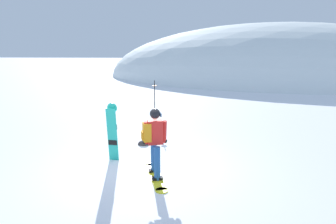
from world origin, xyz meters
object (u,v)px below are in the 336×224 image
spare_snowboard (112,132)px  rock_dark (144,145)px  snowboarder_main (154,141)px  piste_marker_near (155,97)px

spare_snowboard → rock_dark: size_ratio=4.28×
snowboarder_main → rock_dark: size_ratio=4.43×
snowboarder_main → piste_marker_near: piste_marker_near is taller
spare_snowboard → rock_dark: spare_snowboard is taller
piste_marker_near → rock_dark: piste_marker_near is taller
snowboarder_main → piste_marker_near: (-1.36, 5.78, 0.13)m
spare_snowboard → piste_marker_near: (0.02, 4.97, 0.21)m
piste_marker_near → rock_dark: 3.62m
snowboarder_main → spare_snowboard: (-1.39, 0.81, -0.08)m
snowboarder_main → piste_marker_near: bearing=103.3°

